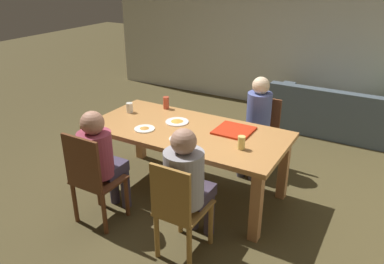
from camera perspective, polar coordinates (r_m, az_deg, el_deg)
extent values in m
plane|color=#473D22|center=(4.42, -0.65, -8.74)|extent=(20.00, 20.00, 0.00)
cube|color=beige|center=(6.85, 13.90, 14.91)|extent=(6.93, 0.12, 2.78)
cube|color=#B47940|center=(4.07, -0.70, 0.09)|extent=(2.13, 1.02, 0.05)
cube|color=#AB7143|center=(4.48, -14.13, -3.76)|extent=(0.10, 0.10, 0.72)
cube|color=#AB7143|center=(3.57, 9.58, -11.03)|extent=(0.10, 0.10, 0.72)
cube|color=#AB7143|center=(5.03, -7.81, -0.05)|extent=(0.10, 0.10, 0.72)
cube|color=#AB7143|center=(4.25, 13.56, -5.32)|extent=(0.10, 0.10, 0.72)
cylinder|color=olive|center=(3.69, -1.77, -11.98)|extent=(0.05, 0.05, 0.44)
cylinder|color=olive|center=(3.57, 2.83, -13.50)|extent=(0.05, 0.05, 0.44)
cylinder|color=olive|center=(3.44, -5.28, -15.26)|extent=(0.05, 0.05, 0.44)
cylinder|color=olive|center=(3.30, -0.42, -17.10)|extent=(0.05, 0.05, 0.44)
cube|color=olive|center=(3.36, -1.17, -11.30)|extent=(0.39, 0.46, 0.02)
cube|color=olive|center=(3.06, -3.28, -9.43)|extent=(0.37, 0.03, 0.48)
cylinder|color=#3B3140|center=(3.74, 0.24, -11.29)|extent=(0.10, 0.10, 0.46)
cylinder|color=#3B3140|center=(3.67, 2.58, -12.03)|extent=(0.10, 0.10, 0.46)
cube|color=#3B3140|center=(3.44, 0.25, -9.11)|extent=(0.31, 0.33, 0.11)
cylinder|color=gray|center=(3.19, -1.22, -6.90)|extent=(0.34, 0.34, 0.48)
sphere|color=#A57862|center=(3.03, -1.27, -1.42)|extent=(0.22, 0.22, 0.22)
cylinder|color=#5A301A|center=(4.19, -13.87, -7.97)|extent=(0.04, 0.04, 0.44)
cylinder|color=#5A301A|center=(3.97, -9.75, -9.55)|extent=(0.04, 0.04, 0.44)
cylinder|color=#5A301A|center=(4.00, -17.14, -10.06)|extent=(0.04, 0.04, 0.44)
cylinder|color=#5A301A|center=(3.77, -13.00, -11.90)|extent=(0.04, 0.04, 0.44)
cube|color=#5A301A|center=(3.85, -13.79, -6.97)|extent=(0.45, 0.40, 0.02)
cube|color=#5A301A|center=(3.61, -16.16, -4.55)|extent=(0.42, 0.03, 0.52)
cylinder|color=#3D354B|center=(4.19, -11.64, -7.57)|extent=(0.10, 0.10, 0.46)
cylinder|color=#3D354B|center=(4.10, -9.93, -8.19)|extent=(0.10, 0.10, 0.46)
cube|color=#3D354B|center=(3.92, -12.38, -5.26)|extent=(0.29, 0.30, 0.11)
cylinder|color=#94374A|center=(3.72, -14.21, -3.24)|extent=(0.32, 0.32, 0.44)
sphere|color=#AA765E|center=(3.59, -14.72, 1.33)|extent=(0.22, 0.22, 0.22)
cylinder|color=brown|center=(4.63, 10.96, -4.39)|extent=(0.04, 0.04, 0.44)
cylinder|color=brown|center=(4.75, 6.56, -3.34)|extent=(0.04, 0.04, 0.44)
cylinder|color=brown|center=(4.95, 12.41, -2.59)|extent=(0.04, 0.04, 0.44)
cylinder|color=brown|center=(5.06, 8.25, -1.64)|extent=(0.04, 0.04, 0.44)
cube|color=brown|center=(4.75, 9.73, -0.47)|extent=(0.44, 0.43, 0.02)
cube|color=brown|center=(4.84, 10.75, 2.75)|extent=(0.42, 0.03, 0.42)
cylinder|color=#403C47|center=(4.58, 9.12, -4.46)|extent=(0.10, 0.10, 0.46)
cylinder|color=#403C47|center=(4.63, 7.44, -4.06)|extent=(0.10, 0.10, 0.46)
cube|color=#403C47|center=(4.59, 9.12, -0.46)|extent=(0.26, 0.30, 0.11)
cylinder|color=#515C9C|center=(4.63, 9.99, 2.92)|extent=(0.29, 0.29, 0.48)
sphere|color=beige|center=(4.52, 10.29, 6.87)|extent=(0.21, 0.21, 0.21)
cube|color=red|center=(4.02, 6.30, 0.22)|extent=(0.38, 0.38, 0.02)
cylinder|color=white|center=(4.24, -2.25, 1.54)|extent=(0.26, 0.26, 0.01)
cone|color=orange|center=(4.23, -2.25, 1.71)|extent=(0.14, 0.14, 0.02)
cylinder|color=white|center=(3.82, -1.85, -1.03)|extent=(0.21, 0.21, 0.01)
cylinder|color=white|center=(4.08, -7.13, 0.48)|extent=(0.22, 0.22, 0.01)
cone|color=#C17E32|center=(4.08, -7.14, 0.66)|extent=(0.10, 0.10, 0.02)
cylinder|color=silver|center=(4.57, -9.33, 3.62)|extent=(0.08, 0.08, 0.12)
cylinder|color=#DCC566|center=(3.64, 7.42, -1.58)|extent=(0.07, 0.07, 0.13)
cylinder|color=#BE4730|center=(4.63, -3.90, 4.40)|extent=(0.07, 0.07, 0.15)
cube|color=#434F58|center=(6.25, 20.00, 1.94)|extent=(1.75, 0.81, 0.40)
cube|color=#434F58|center=(5.82, 19.88, 4.26)|extent=(1.75, 0.16, 0.34)
cube|color=#434F58|center=(6.30, 13.48, 5.75)|extent=(0.20, 0.77, 0.18)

